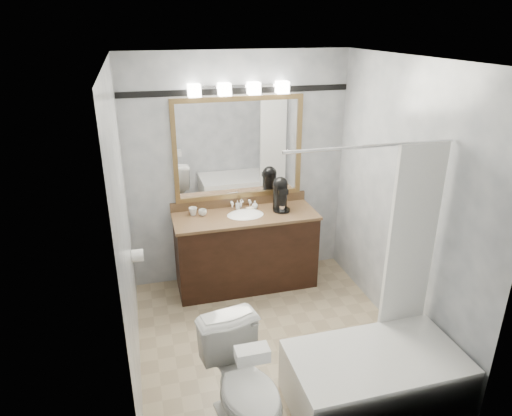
% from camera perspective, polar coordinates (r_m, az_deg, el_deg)
% --- Properties ---
extents(room, '(2.42, 2.62, 2.52)m').
position_cam_1_polar(room, '(3.79, 2.29, -1.10)').
color(room, tan).
rests_on(room, ground).
extents(vanity, '(1.53, 0.58, 0.97)m').
position_cam_1_polar(vanity, '(5.02, -1.31, -5.11)').
color(vanity, black).
rests_on(vanity, ground).
extents(mirror, '(1.40, 0.04, 1.10)m').
position_cam_1_polar(mirror, '(4.88, -2.17, 7.41)').
color(mirror, olive).
rests_on(mirror, room).
extents(vanity_light_bar, '(1.02, 0.14, 0.12)m').
position_cam_1_polar(vanity_light_bar, '(4.70, -2.13, 14.72)').
color(vanity_light_bar, silver).
rests_on(vanity_light_bar, room).
extents(accent_stripe, '(2.40, 0.01, 0.06)m').
position_cam_1_polar(accent_stripe, '(4.77, -2.31, 14.42)').
color(accent_stripe, black).
rests_on(accent_stripe, room).
extents(bathtub, '(1.30, 0.75, 1.96)m').
position_cam_1_polar(bathtub, '(3.81, 14.81, -19.06)').
color(bathtub, white).
rests_on(bathtub, ground).
extents(tp_roll, '(0.11, 0.12, 0.12)m').
position_cam_1_polar(tp_roll, '(4.48, -14.60, -5.78)').
color(tp_roll, white).
rests_on(tp_roll, room).
extents(toilet, '(0.58, 0.85, 0.80)m').
position_cam_1_polar(toilet, '(3.40, -1.36, -21.43)').
color(toilet, white).
rests_on(toilet, ground).
extents(tissue_box, '(0.21, 0.12, 0.09)m').
position_cam_1_polar(tissue_box, '(2.96, -0.47, -17.80)').
color(tissue_box, white).
rests_on(tissue_box, toilet).
extents(coffee_maker, '(0.19, 0.24, 0.36)m').
position_cam_1_polar(coffee_maker, '(4.93, 3.06, 1.89)').
color(coffee_maker, black).
rests_on(coffee_maker, vanity).
extents(cup_left, '(0.09, 0.09, 0.07)m').
position_cam_1_polar(cup_left, '(4.84, -6.68, -0.56)').
color(cup_left, white).
rests_on(cup_left, vanity).
extents(cup_right, '(0.11, 0.11, 0.08)m').
position_cam_1_polar(cup_right, '(4.87, -7.89, -0.41)').
color(cup_right, white).
rests_on(cup_right, vanity).
extents(soap_bottle_a, '(0.05, 0.05, 0.09)m').
position_cam_1_polar(soap_bottle_a, '(4.98, -2.31, 0.41)').
color(soap_bottle_a, white).
rests_on(soap_bottle_a, vanity).
extents(soap_bottle_b, '(0.09, 0.09, 0.09)m').
position_cam_1_polar(soap_bottle_b, '(4.98, -0.16, 0.42)').
color(soap_bottle_b, white).
rests_on(soap_bottle_b, vanity).
extents(soap_bar, '(0.09, 0.07, 0.02)m').
position_cam_1_polar(soap_bar, '(4.96, -0.78, -0.09)').
color(soap_bar, beige).
rests_on(soap_bar, vanity).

